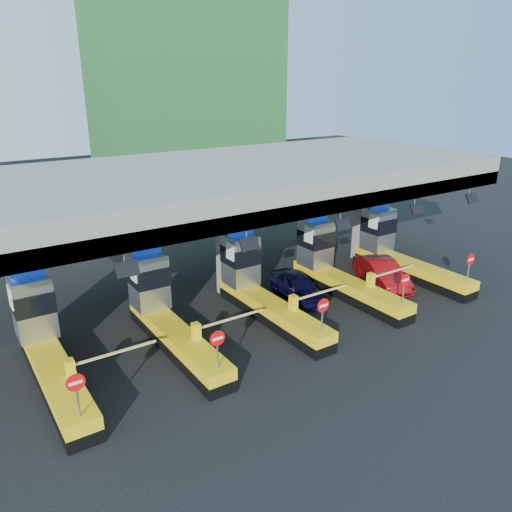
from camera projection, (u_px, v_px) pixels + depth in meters
ground at (260, 313)px, 24.92m from camera, size 120.00×120.00×0.00m
toll_canopy at (229, 182)px, 25.11m from camera, size 28.00×12.09×7.00m
toll_lane_far_left at (44, 341)px, 19.45m from camera, size 4.43×8.00×4.16m
toll_lane_left at (163, 310)px, 22.06m from camera, size 4.43×8.00×4.16m
toll_lane_center at (257, 286)px, 24.67m from camera, size 4.43×8.00×4.16m
toll_lane_right at (333, 266)px, 27.28m from camera, size 4.43×8.00×4.16m
toll_lane_far_right at (396, 249)px, 29.88m from camera, size 4.43×8.00×4.16m
bg_building_scaffold at (184, 48)px, 51.57m from camera, size 18.00×12.00×28.00m
van at (297, 286)px, 26.37m from camera, size 2.15×4.25×1.39m
red_car at (382, 273)px, 27.98m from camera, size 3.11×4.85×1.51m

